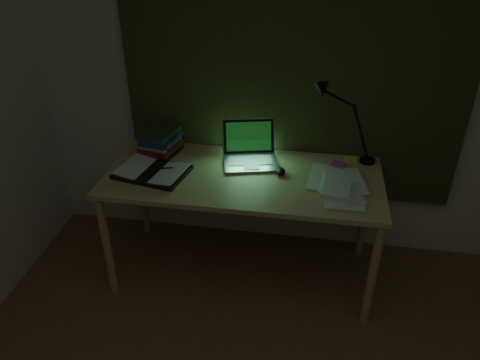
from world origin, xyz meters
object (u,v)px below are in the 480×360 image
object	(u,v)px
laptop	(251,147)
book_stack	(161,141)
desk	(243,226)
desk_lamp	(373,124)
loose_papers	(327,186)
open_textbook	(152,171)

from	to	relation	value
laptop	book_stack	size ratio (longest dim) A/B	1.54
desk	laptop	distance (m)	0.54
laptop	desk_lamp	xyz separation A→B (m)	(0.75, 0.16, 0.15)
loose_papers	open_textbook	bearing A→B (deg)	-179.14
book_stack	laptop	bearing A→B (deg)	-6.23
desk	desk_lamp	xyz separation A→B (m)	(0.77, 0.30, 0.66)
open_textbook	desk_lamp	bearing A→B (deg)	26.87
laptop	desk_lamp	size ratio (longest dim) A/B	0.72
desk	book_stack	xyz separation A→B (m)	(-0.59, 0.21, 0.48)
desk	open_textbook	distance (m)	0.70
desk	laptop	size ratio (longest dim) A/B	4.42
loose_papers	desk_lamp	distance (m)	0.51
open_textbook	desk	bearing A→B (deg)	18.65
desk_lamp	laptop	bearing A→B (deg)	-155.35
desk	book_stack	distance (m)	0.78
loose_papers	desk_lamp	xyz separation A→B (m)	(0.26, 0.36, 0.26)
laptop	loose_papers	world-z (taller)	laptop
desk_lamp	open_textbook	bearing A→B (deg)	-151.49
book_stack	desk	bearing A→B (deg)	-19.76
laptop	desk_lamp	world-z (taller)	desk_lamp
desk	desk_lamp	size ratio (longest dim) A/B	3.18
laptop	desk	bearing A→B (deg)	-113.36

